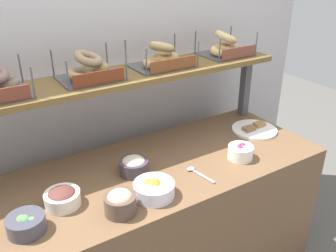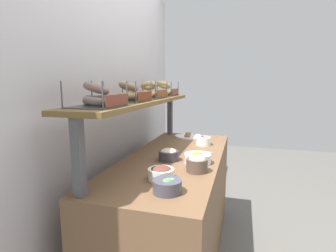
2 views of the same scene
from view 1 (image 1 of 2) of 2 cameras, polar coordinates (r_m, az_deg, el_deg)
name	(u,v)px [view 1 (image 1 of 2)]	position (r m, az deg, el deg)	size (l,w,h in m)	color
back_wall	(108,74)	(2.18, -9.36, 8.08)	(2.99, 0.06, 2.40)	#BCB7BA
deli_counter	(158,231)	(2.13, -1.62, -16.17)	(1.79, 0.70, 0.85)	brown
shelf_riser_right	(245,86)	(2.45, 11.98, 6.14)	(0.05, 0.05, 0.40)	#4C4C51
upper_shelf	(129,76)	(1.92, -6.10, 7.87)	(1.75, 0.32, 0.03)	brown
bowl_tuna_salad	(134,165)	(1.81, -5.40, -6.15)	(0.15, 0.15, 0.09)	#3B353F
bowl_hummus	(120,202)	(1.56, -7.50, -11.74)	(0.14, 0.14, 0.11)	brown
bowl_chocolate_spread	(62,197)	(1.66, -16.23, -10.68)	(0.16, 0.16, 0.08)	white
bowl_beet_salad	(240,152)	(1.97, 11.29, -3.96)	(0.13, 0.13, 0.08)	white
bowl_veggie_mix	(26,224)	(1.57, -21.36, -14.07)	(0.15, 0.15, 0.08)	#444451
bowl_fruit_salad	(154,189)	(1.65, -2.24, -9.76)	(0.19, 0.19, 0.08)	white
serving_plate_white	(254,129)	(2.30, 13.37, -0.50)	(0.27, 0.27, 0.04)	white
serving_spoon_near_plate	(196,172)	(1.83, 4.46, -7.22)	(0.05, 0.17, 0.01)	#B7B7BC
bagel_basket_everything	(89,70)	(1.83, -12.24, 8.63)	(0.30, 0.26, 0.15)	#4C4C51
bagel_basket_sesame	(162,58)	(2.00, -0.99, 10.60)	(0.33, 0.26, 0.15)	#4C4C51
bagel_basket_plain	(225,47)	(2.26, 8.98, 12.14)	(0.29, 0.25, 0.15)	#4C4C51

